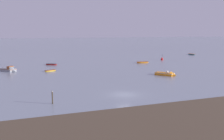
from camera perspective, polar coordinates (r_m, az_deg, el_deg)
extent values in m
plane|color=gray|center=(42.75, 2.76, -5.50)|extent=(800.00, 800.00, 0.00)
cube|color=gray|center=(73.37, -22.18, -0.03)|extent=(4.32, 4.92, 0.92)
cone|color=gray|center=(71.38, -21.07, -0.20)|extent=(2.35, 2.27, 1.84)
cube|color=brown|center=(73.28, -22.18, 0.23)|extent=(4.41, 5.03, 0.10)
cube|color=brown|center=(72.34, -21.72, 0.53)|extent=(1.84, 1.76, 0.71)
cube|color=#384751|center=(71.88, -21.47, 0.54)|extent=(1.28, 1.03, 0.57)
cube|color=black|center=(75.23, -23.17, 0.21)|extent=(0.47, 0.45, 0.65)
cube|color=orange|center=(62.67, 11.61, -0.96)|extent=(3.94, 4.61, 0.86)
cone|color=orange|center=(61.81, 13.54, -1.15)|extent=(2.18, 2.09, 1.72)
cube|color=silver|center=(62.60, 11.66, -0.67)|extent=(4.03, 4.72, 0.10)
cube|color=silver|center=(62.31, 12.19, -0.41)|extent=(0.69, 0.64, 0.48)
cube|color=black|center=(63.52, 9.86, -0.66)|extent=(0.43, 0.41, 0.61)
ellipsoid|color=orange|center=(85.96, 6.83, 1.66)|extent=(4.30, 1.77, 0.66)
cube|color=brown|center=(85.93, 6.83, 1.85)|extent=(3.97, 1.71, 0.09)
cube|color=brown|center=(85.94, 6.83, 1.78)|extent=(0.37, 1.31, 0.07)
ellipsoid|color=red|center=(82.56, -13.37, 1.19)|extent=(3.81, 3.00, 0.58)
cube|color=#33383F|center=(82.53, -13.37, 1.36)|extent=(3.54, 2.83, 0.08)
cube|color=#33383F|center=(82.54, -13.37, 1.30)|extent=(0.79, 1.09, 0.06)
ellipsoid|color=#197084|center=(121.28, 17.31, 3.33)|extent=(1.76, 4.14, 0.64)
cube|color=brown|center=(121.26, 17.32, 3.45)|extent=(1.70, 3.82, 0.08)
cube|color=brown|center=(121.27, 17.32, 3.41)|extent=(1.26, 0.37, 0.06)
ellipsoid|color=gold|center=(69.35, -13.57, -0.20)|extent=(3.42, 2.30, 0.51)
cube|color=brown|center=(69.31, -13.57, -0.02)|extent=(3.17, 2.18, 0.07)
cube|color=brown|center=(69.33, -13.57, -0.08)|extent=(0.58, 1.00, 0.05)
cylinder|color=red|center=(95.87, 11.08, 2.29)|extent=(0.90, 0.90, 0.70)
cone|color=red|center=(95.80, 11.09, 2.70)|extent=(0.72, 0.72, 0.70)
cylinder|color=black|center=(95.72, 11.11, 3.18)|extent=(0.10, 0.10, 0.90)
cylinder|color=#3D3323|center=(38.14, -13.14, -6.13)|extent=(0.18, 0.18, 2.14)
cylinder|color=silver|center=(37.91, -13.19, -4.66)|extent=(0.22, 0.22, 0.08)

